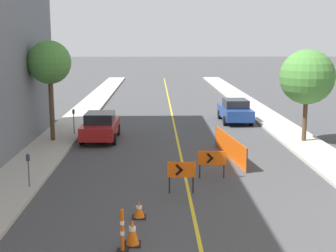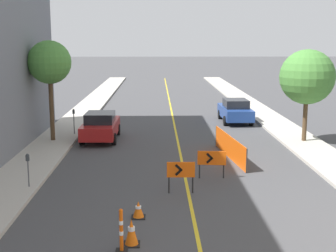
% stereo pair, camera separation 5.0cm
% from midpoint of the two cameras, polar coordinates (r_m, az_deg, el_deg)
% --- Properties ---
extents(lane_stripe, '(0.12, 67.29, 0.01)m').
position_cam_midpoint_polar(lane_stripe, '(34.41, 0.60, 1.19)').
color(lane_stripe, gold).
rests_on(lane_stripe, ground_plane).
extents(sidewalk_left, '(2.27, 67.29, 0.15)m').
position_cam_midpoint_polar(sidewalk_left, '(34.83, -10.60, 1.24)').
color(sidewalk_left, '#ADA89E').
rests_on(sidewalk_left, ground_plane).
extents(sidewalk_right, '(2.27, 67.29, 0.15)m').
position_cam_midpoint_polar(sidewalk_right, '(35.29, 11.66, 1.32)').
color(sidewalk_right, '#ADA89E').
rests_on(sidewalk_right, ground_plane).
extents(traffic_cone_fifth, '(0.46, 0.46, 0.74)m').
position_cam_midpoint_polar(traffic_cone_fifth, '(13.27, -4.36, -12.78)').
color(traffic_cone_fifth, black).
rests_on(traffic_cone_fifth, ground_plane).
extents(traffic_cone_farthest, '(0.45, 0.45, 0.54)m').
position_cam_midpoint_polar(traffic_cone_farthest, '(15.16, -3.54, -10.13)').
color(traffic_cone_farthest, black).
rests_on(traffic_cone_farthest, ground_plane).
extents(delineator_post_rear, '(0.32, 0.32, 1.21)m').
position_cam_midpoint_polar(delineator_post_rear, '(12.85, -5.60, -12.86)').
color(delineator_post_rear, black).
rests_on(delineator_post_rear, ground_plane).
extents(arrow_barricade_primary, '(1.04, 0.09, 1.18)m').
position_cam_midpoint_polar(arrow_barricade_primary, '(17.25, 1.66, -5.52)').
color(arrow_barricade_primary, '#EF560C').
rests_on(arrow_barricade_primary, ground_plane).
extents(arrow_barricade_secondary, '(1.16, 0.17, 1.14)m').
position_cam_midpoint_polar(arrow_barricade_secondary, '(19.14, 5.42, -4.04)').
color(arrow_barricade_secondary, '#EF560C').
rests_on(arrow_barricade_secondary, ground_plane).
extents(safety_mesh_fence, '(0.68, 5.28, 1.08)m').
position_cam_midpoint_polar(safety_mesh_fence, '(22.54, 7.59, -2.55)').
color(safety_mesh_fence, '#EF560C').
rests_on(safety_mesh_fence, ground_plane).
extents(parked_car_curb_near, '(1.94, 4.32, 1.59)m').
position_cam_midpoint_polar(parked_car_curb_near, '(26.50, -8.16, -0.01)').
color(parked_car_curb_near, maroon).
rests_on(parked_car_curb_near, ground_plane).
extents(parked_car_curb_mid, '(1.94, 4.33, 1.59)m').
position_cam_midpoint_polar(parked_car_curb_mid, '(32.23, 8.24, 1.87)').
color(parked_car_curb_mid, navy).
rests_on(parked_car_curb_mid, ground_plane).
extents(parking_meter_near_curb, '(0.12, 0.11, 1.48)m').
position_cam_midpoint_polar(parking_meter_near_curb, '(27.67, -11.37, 1.14)').
color(parking_meter_near_curb, '#4C4C51').
rests_on(parking_meter_near_curb, sidewalk_left).
extents(parking_meter_far_curb, '(0.12, 0.11, 1.28)m').
position_cam_midpoint_polar(parking_meter_far_curb, '(18.26, -16.65, -4.37)').
color(parking_meter_far_curb, '#4C4C51').
rests_on(parking_meter_far_curb, sidewalk_left).
extents(street_tree_left_near, '(2.32, 2.32, 5.41)m').
position_cam_midpoint_polar(street_tree_left_near, '(25.96, -14.20, 7.47)').
color(street_tree_left_near, '#4C3823').
rests_on(street_tree_left_near, sidewalk_left).
extents(street_tree_right_near, '(2.94, 2.94, 4.94)m').
position_cam_midpoint_polar(street_tree_right_near, '(26.16, 16.66, 5.73)').
color(street_tree_right_near, '#4C3823').
rests_on(street_tree_right_near, sidewalk_right).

